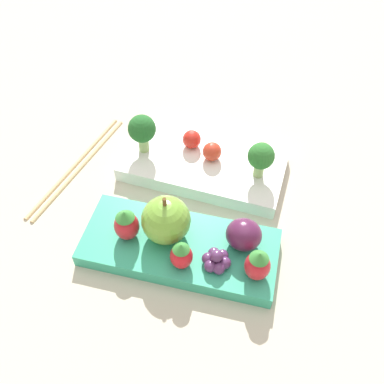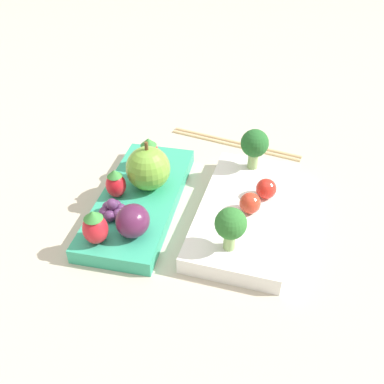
% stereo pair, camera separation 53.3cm
% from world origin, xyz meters
% --- Properties ---
extents(ground_plane, '(4.00, 4.00, 0.00)m').
position_xyz_m(ground_plane, '(0.00, 0.00, 0.00)').
color(ground_plane, '#BCB29E').
extents(bento_box_savoury, '(0.22, 0.12, 0.02)m').
position_xyz_m(bento_box_savoury, '(-0.00, 0.07, 0.01)').
color(bento_box_savoury, white).
rests_on(bento_box_savoury, ground_plane).
extents(bento_box_fruit, '(0.23, 0.10, 0.02)m').
position_xyz_m(bento_box_fruit, '(0.01, -0.06, 0.01)').
color(bento_box_fruit, '#33A87F').
rests_on(bento_box_fruit, ground_plane).
extents(broccoli_floret_0, '(0.03, 0.03, 0.05)m').
position_xyz_m(broccoli_floret_0, '(0.08, 0.06, 0.05)').
color(broccoli_floret_0, '#93B770').
rests_on(broccoli_floret_0, bento_box_savoury).
extents(broccoli_floret_1, '(0.04, 0.04, 0.06)m').
position_xyz_m(broccoli_floret_1, '(-0.08, 0.07, 0.06)').
color(broccoli_floret_1, '#93B770').
rests_on(broccoli_floret_1, bento_box_savoury).
extents(cherry_tomato_0, '(0.03, 0.03, 0.03)m').
position_xyz_m(cherry_tomato_0, '(-0.02, 0.09, 0.03)').
color(cherry_tomato_0, red).
rests_on(cherry_tomato_0, bento_box_savoury).
extents(cherry_tomato_1, '(0.03, 0.03, 0.03)m').
position_xyz_m(cherry_tomato_1, '(0.01, 0.08, 0.03)').
color(cherry_tomato_1, red).
rests_on(cherry_tomato_1, bento_box_savoury).
extents(apple, '(0.06, 0.06, 0.07)m').
position_xyz_m(apple, '(-0.01, -0.06, 0.05)').
color(apple, '#70A838').
rests_on(apple, bento_box_fruit).
extents(strawberry_0, '(0.03, 0.03, 0.04)m').
position_xyz_m(strawberry_0, '(0.10, -0.08, 0.04)').
color(strawberry_0, red).
rests_on(strawberry_0, bento_box_fruit).
extents(strawberry_1, '(0.03, 0.03, 0.04)m').
position_xyz_m(strawberry_1, '(0.02, -0.09, 0.04)').
color(strawberry_1, red).
rests_on(strawberry_1, bento_box_fruit).
extents(strawberry_2, '(0.03, 0.03, 0.04)m').
position_xyz_m(strawberry_2, '(-0.05, -0.07, 0.04)').
color(strawberry_2, red).
rests_on(strawberry_2, bento_box_fruit).
extents(plum, '(0.04, 0.04, 0.04)m').
position_xyz_m(plum, '(0.08, -0.05, 0.04)').
color(plum, '#511E42').
rests_on(plum, bento_box_fruit).
extents(grape_cluster, '(0.03, 0.03, 0.02)m').
position_xyz_m(grape_cluster, '(0.05, -0.08, 0.03)').
color(grape_cluster, '#562D5B').
rests_on(grape_cluster, bento_box_fruit).
extents(chopsticks_pair, '(0.05, 0.21, 0.01)m').
position_xyz_m(chopsticks_pair, '(-0.17, 0.03, 0.00)').
color(chopsticks_pair, tan).
rests_on(chopsticks_pair, ground_plane).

